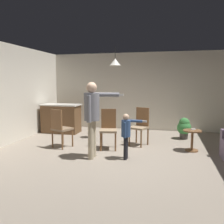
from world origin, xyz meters
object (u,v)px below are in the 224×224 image
object	(u,v)px
person_adult	(92,112)
dining_chair_by_counter	(60,127)
dining_chair_near_wall	(140,125)
dining_chair_centre_back	(108,127)
person_child	(126,131)
spare_remote_on_table	(193,129)
kitchen_counter	(61,118)
side_table_by_couch	(192,138)
potted_plant_corner	(184,127)

from	to	relation	value
person_adult	dining_chair_by_counter	world-z (taller)	person_adult
dining_chair_near_wall	dining_chair_centre_back	distance (m)	0.92
person_adult	dining_chair_centre_back	xyz separation A→B (m)	(0.15, 0.83, -0.50)
person_child	dining_chair_by_counter	distance (m)	1.88
person_child	spare_remote_on_table	bearing A→B (deg)	127.12
kitchen_counter	dining_chair_by_counter	world-z (taller)	dining_chair_by_counter
side_table_by_couch	spare_remote_on_table	distance (m)	0.21
person_adult	person_child	bearing A→B (deg)	97.67
side_table_by_couch	potted_plant_corner	world-z (taller)	potted_plant_corner
side_table_by_couch	kitchen_counter	bearing A→B (deg)	162.73
kitchen_counter	spare_remote_on_table	size ratio (longest dim) A/B	9.69
person_child	dining_chair_centre_back	size ratio (longest dim) A/B	1.00
dining_chair_centre_back	spare_remote_on_table	xyz separation A→B (m)	(2.06, 0.26, -0.01)
potted_plant_corner	dining_chair_near_wall	bearing A→B (deg)	-141.28
side_table_by_couch	dining_chair_centre_back	size ratio (longest dim) A/B	0.52
dining_chair_by_counter	side_table_by_couch	bearing A→B (deg)	29.64
dining_chair_near_wall	spare_remote_on_table	xyz separation A→B (m)	(1.32, -0.28, -0.01)
dining_chair_by_counter	person_adult	bearing A→B (deg)	-7.94
dining_chair_by_counter	potted_plant_corner	bearing A→B (deg)	50.24
person_child	kitchen_counter	bearing A→B (deg)	-127.82
person_adult	person_child	xyz separation A→B (m)	(0.74, 0.09, -0.42)
kitchen_counter	person_child	size ratio (longest dim) A/B	1.26
dining_chair_near_wall	potted_plant_corner	distance (m)	1.54
dining_chair_near_wall	potted_plant_corner	xyz separation A→B (m)	(1.19, 0.96, -0.20)
dining_chair_by_counter	person_child	bearing A→B (deg)	5.70
side_table_by_couch	dining_chair_by_counter	size ratio (longest dim) A/B	0.52
dining_chair_centre_back	side_table_by_couch	bearing A→B (deg)	174.76
person_child	spare_remote_on_table	size ratio (longest dim) A/B	7.71
side_table_by_couch	dining_chair_centre_back	distance (m)	2.07
spare_remote_on_table	person_child	bearing A→B (deg)	-145.83
kitchen_counter	spare_remote_on_table	distance (m)	4.26
person_child	dining_chair_near_wall	size ratio (longest dim) A/B	1.00
person_child	dining_chair_near_wall	distance (m)	1.30
kitchen_counter	dining_chair_centre_back	world-z (taller)	dining_chair_centre_back
side_table_by_couch	spare_remote_on_table	bearing A→B (deg)	54.61
person_child	spare_remote_on_table	world-z (taller)	person_child
person_adult	dining_chair_by_counter	bearing A→B (deg)	-118.95
side_table_by_couch	spare_remote_on_table	world-z (taller)	spare_remote_on_table
dining_chair_by_counter	potted_plant_corner	distance (m)	3.60
person_adult	potted_plant_corner	xyz separation A→B (m)	(2.08, 2.33, -0.69)
kitchen_counter	person_child	xyz separation A→B (m)	(2.60, -2.24, 0.15)
person_adult	potted_plant_corner	world-z (taller)	person_adult
side_table_by_couch	dining_chair_near_wall	size ratio (longest dim) A/B	0.52
spare_remote_on_table	potted_plant_corner	bearing A→B (deg)	95.91
side_table_by_couch	dining_chair_centre_back	world-z (taller)	dining_chair_centre_back
potted_plant_corner	spare_remote_on_table	bearing A→B (deg)	-84.09
dining_chair_centre_back	dining_chair_near_wall	bearing A→B (deg)	-155.57
dining_chair_by_counter	potted_plant_corner	xyz separation A→B (m)	(3.15, 1.73, -0.20)
person_child	potted_plant_corner	bearing A→B (deg)	151.95
dining_chair_by_counter	dining_chair_near_wall	size ratio (longest dim) A/B	1.00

